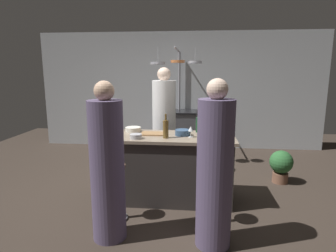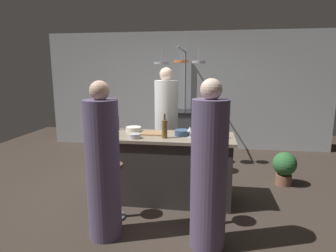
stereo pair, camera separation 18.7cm
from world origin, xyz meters
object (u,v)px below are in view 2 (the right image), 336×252
(cutting_board, at_px, (153,133))
(guest_left, at_px, (103,167))
(bar_stool_left, at_px, (113,188))
(wine_bottle_green, at_px, (199,125))
(mixing_bowl_ceramic, at_px, (134,129))
(pepper_mill, at_px, (118,123))
(wine_bottle_red, at_px, (216,129))
(chef, at_px, (166,127))
(stove_range, at_px, (183,131))
(mixing_bowl_blue, at_px, (182,133))
(wine_bottle_white, at_px, (205,128))
(bar_stool_right, at_px, (208,194))
(wine_bottle_amber, at_px, (165,129))
(guest_right, at_px, (209,172))
(wine_glass_near_right_guest, at_px, (113,126))
(wine_glass_near_left_guest, at_px, (109,130))
(mixing_bowl_steel, at_px, (135,136))
(potted_plant, at_px, (284,166))
(wine_glass_by_chef, at_px, (190,129))

(cutting_board, bearing_deg, guest_left, -106.60)
(bar_stool_left, bearing_deg, wine_bottle_green, 41.87)
(bar_stool_left, relative_size, mixing_bowl_ceramic, 3.10)
(pepper_mill, xyz_separation_m, mixing_bowl_ceramic, (0.25, -0.05, -0.07))
(wine_bottle_red, bearing_deg, chef, 128.54)
(stove_range, bearing_deg, cutting_board, -94.72)
(mixing_bowl_blue, bearing_deg, wine_bottle_white, -9.12)
(guest_left, relative_size, mixing_bowl_ceramic, 7.56)
(pepper_mill, distance_m, mixing_bowl_ceramic, 0.27)
(stove_range, bearing_deg, wine_bottle_green, -79.28)
(chef, bearing_deg, guest_left, -101.06)
(bar_stool_right, height_order, wine_bottle_green, wine_bottle_green)
(wine_bottle_amber, relative_size, wine_bottle_green, 1.05)
(guest_right, bearing_deg, mixing_bowl_blue, 109.23)
(bar_stool_right, relative_size, guest_right, 0.40)
(wine_glass_near_right_guest, bearing_deg, bar_stool_left, -72.71)
(cutting_board, bearing_deg, wine_glass_near_left_guest, -148.16)
(cutting_board, bearing_deg, wine_bottle_white, -5.46)
(bar_stool_right, xyz_separation_m, mixing_bowl_blue, (-0.36, 0.65, 0.56))
(cutting_board, distance_m, mixing_bowl_steel, 0.32)
(guest_right, bearing_deg, cutting_board, 125.94)
(wine_glass_near_right_guest, bearing_deg, guest_left, -76.54)
(potted_plant, height_order, cutting_board, cutting_board)
(bar_stool_left, bearing_deg, mixing_bowl_blue, 40.68)
(wine_glass_by_chef, xyz_separation_m, mixing_bowl_ceramic, (-0.82, 0.26, -0.07))
(wine_bottle_white, distance_m, mixing_bowl_steel, 0.92)
(chef, relative_size, bar_stool_left, 2.65)
(wine_bottle_green, bearing_deg, stove_range, 100.72)
(potted_plant, bearing_deg, chef, 175.50)
(guest_right, distance_m, wine_bottle_amber, 1.07)
(wine_glass_near_right_guest, bearing_deg, pepper_mill, 89.55)
(stove_range, relative_size, mixing_bowl_steel, 5.78)
(cutting_board, xyz_separation_m, wine_bottle_green, (0.61, 0.19, 0.10))
(wine_bottle_red, relative_size, wine_bottle_white, 1.02)
(guest_right, relative_size, wine_glass_by_chef, 11.54)
(wine_bottle_amber, bearing_deg, wine_bottle_red, 5.26)
(mixing_bowl_steel, bearing_deg, wine_glass_near_right_guest, 146.00)
(potted_plant, relative_size, wine_bottle_red, 1.60)
(chef, distance_m, wine_glass_by_chef, 1.08)
(mixing_bowl_steel, bearing_deg, wine_glass_by_chef, 12.13)
(mixing_bowl_steel, bearing_deg, chef, 78.11)
(wine_bottle_white, bearing_deg, bar_stool_right, -84.56)
(stove_range, distance_m, guest_right, 3.53)
(stove_range, relative_size, wine_glass_by_chef, 6.10)
(cutting_board, distance_m, wine_glass_near_right_guest, 0.57)
(potted_plant, distance_m, cutting_board, 2.14)
(wine_bottle_amber, height_order, wine_bottle_white, wine_bottle_white)
(bar_stool_left, xyz_separation_m, mixing_bowl_ceramic, (0.05, 0.81, 0.56))
(stove_range, xyz_separation_m, bar_stool_right, (0.57, -3.07, -0.07))
(chef, bearing_deg, guest_right, -69.51)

